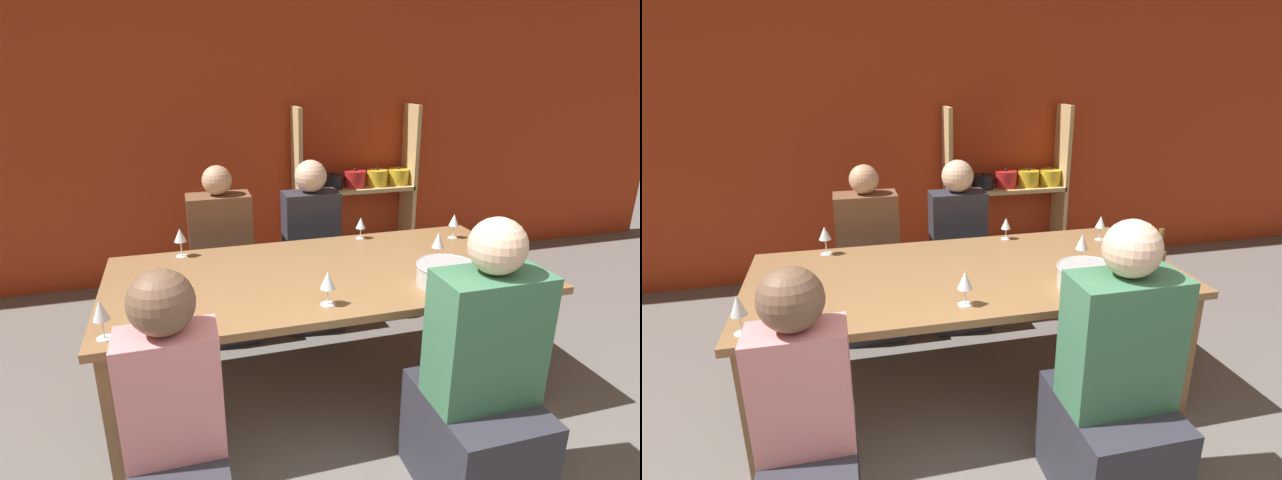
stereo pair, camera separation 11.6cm
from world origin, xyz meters
The scene contains 16 objects.
wall_back_red centered at (0.00, 3.83, 1.35)m, with size 8.80×0.06×2.70m.
shelf_unit centered at (0.87, 3.63, 0.57)m, with size 1.12×0.30×1.52m.
dining_table centered at (0.06, 1.85, 0.69)m, with size 2.34×1.10×0.77m.
mixing_bowl centered at (0.61, 1.51, 0.83)m, with size 0.32×0.32×0.11m.
wine_bottle_green centered at (0.92, 1.40, 0.90)m, with size 0.07×0.07×0.32m.
wine_glass_white_a centered at (1.03, 2.17, 0.88)m, with size 0.07×0.07×0.16m.
wine_glass_red_a centered at (0.74, 1.85, 0.88)m, with size 0.07×0.07×0.16m.
wine_glass_empty_a centered at (0.44, 2.33, 0.87)m, with size 0.06×0.06×0.14m.
wine_glass_white_b centered at (-0.70, 2.31, 0.89)m, with size 0.07×0.07×0.17m.
wine_glass_white_c centered at (-0.05, 1.46, 0.89)m, with size 0.07×0.07×0.17m.
wine_glass_red_b centered at (-1.03, 1.42, 0.89)m, with size 0.07×0.07×0.18m.
cell_phone centered at (-0.78, 1.65, 0.77)m, with size 0.16×0.10×0.01m.
person_near_a centered at (0.48, 0.96, 0.47)m, with size 0.45×0.56×1.30m.
person_far_a centered at (0.21, 2.73, 0.46)m, with size 0.39×0.49×1.23m.
person_near_b centered at (-0.76, 1.01, 0.46)m, with size 0.35×0.44×1.20m.
person_far_b centered at (-0.43, 2.74, 0.44)m, with size 0.43×0.53×1.22m.
Camera 2 is at (-0.56, -0.61, 1.83)m, focal length 28.00 mm.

